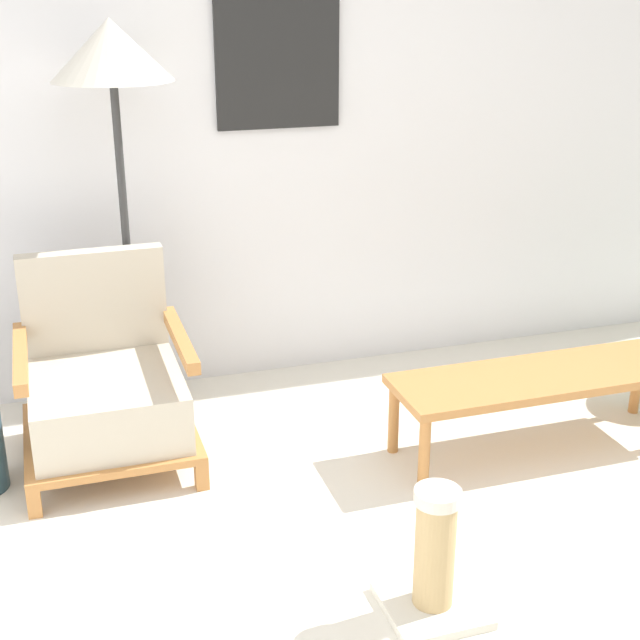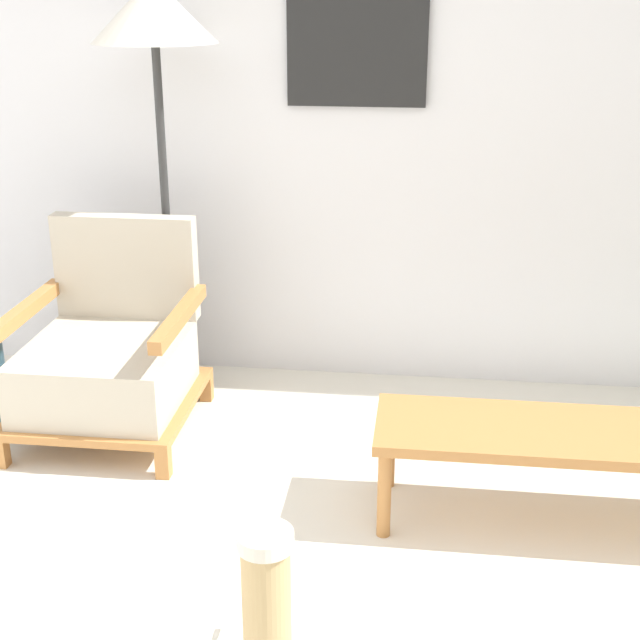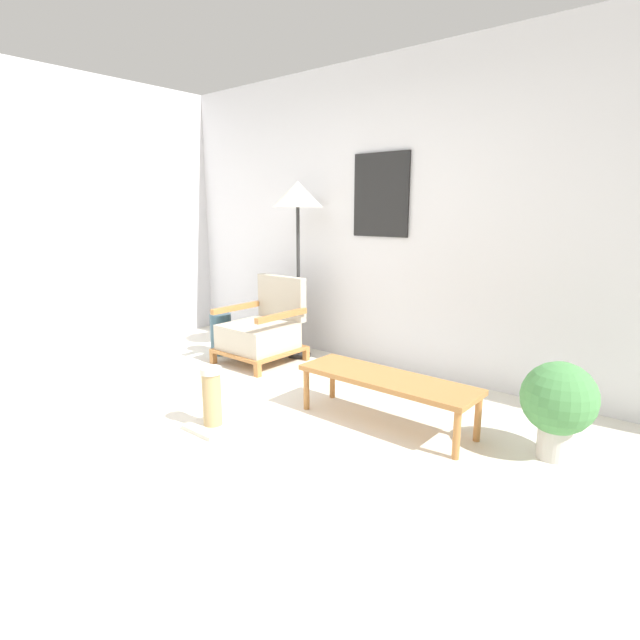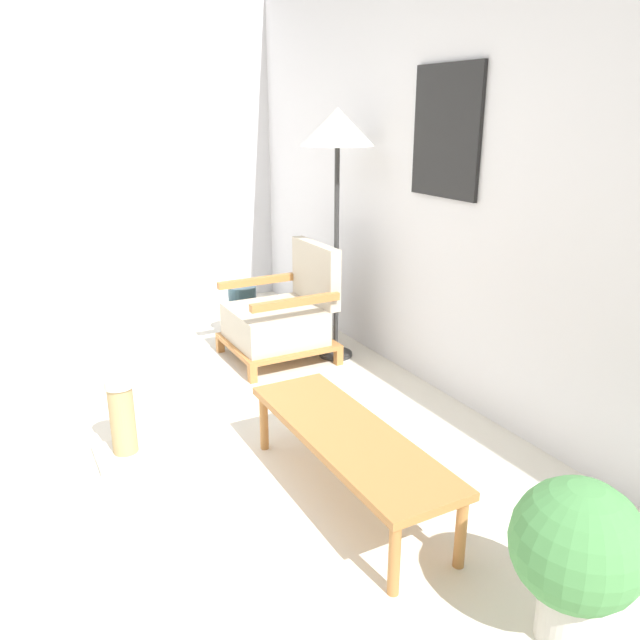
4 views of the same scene
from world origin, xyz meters
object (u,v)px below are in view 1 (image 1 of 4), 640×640
(armchair, at_px, (106,389))
(scratching_post, at_px, (434,564))
(floor_lamp, at_px, (112,66))
(coffee_table, at_px, (543,382))

(armchair, distance_m, scratching_post, 1.53)
(floor_lamp, height_order, scratching_post, floor_lamp)
(armchair, bearing_deg, scratching_post, -56.19)
(armchair, bearing_deg, coffee_table, -15.44)
(armchair, bearing_deg, floor_lamp, 65.40)
(scratching_post, bearing_deg, armchair, 123.81)
(floor_lamp, height_order, coffee_table, floor_lamp)
(armchair, height_order, floor_lamp, floor_lamp)
(floor_lamp, xyz_separation_m, scratching_post, (0.69, -1.61, -1.34))
(coffee_table, distance_m, scratching_post, 1.17)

